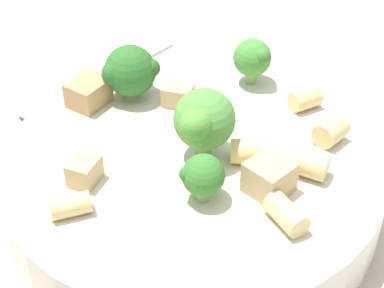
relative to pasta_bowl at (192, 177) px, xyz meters
The scene contains 17 objects.
ground_plane 0.02m from the pasta_bowl, ahead, with size 2.00×2.00×0.00m, color #BCB29E.
pasta_bowl is the anchor object (origin of this frame).
broccoli_floret_0 0.11m from the pasta_bowl, 36.76° to the right, with size 0.03×0.03×0.04m.
broccoli_floret_1 0.09m from the pasta_bowl, 22.75° to the left, with size 0.04×0.04×0.04m.
broccoli_floret_2 0.05m from the pasta_bowl, 114.12° to the right, with size 0.04×0.04×0.05m.
broccoli_floret_3 0.05m from the pasta_bowl, behind, with size 0.03×0.03×0.03m.
rigatoni_0 0.10m from the pasta_bowl, 65.15° to the right, with size 0.02×0.02×0.02m, color #E0C67F.
rigatoni_1 0.09m from the pasta_bowl, 117.65° to the left, with size 0.01×0.01×0.02m, color #E0C67F.
rigatoni_2 0.10m from the pasta_bowl, 88.27° to the right, with size 0.02×0.02×0.02m, color #E0C67F.
rigatoni_3 0.04m from the pasta_bowl, 108.58° to the right, with size 0.02×0.02×0.02m, color #E0C67F.
rigatoni_4 0.08m from the pasta_bowl, 113.84° to the right, with size 0.02×0.02×0.02m, color #E0C67F.
rigatoni_5 0.09m from the pasta_bowl, 148.26° to the right, with size 0.01×0.01×0.03m, color #E0C67F.
chicken_chunk_0 0.06m from the pasta_bowl, 134.94° to the right, with size 0.03×0.02×0.02m, color tan.
chicken_chunk_1 0.10m from the pasta_bowl, 41.60° to the left, with size 0.03×0.02×0.02m, color tan.
chicken_chunk_2 0.07m from the pasta_bowl, ahead, with size 0.02×0.02×0.02m, color tan.
chicken_chunk_3 0.08m from the pasta_bowl, 101.10° to the left, with size 0.02×0.02×0.02m, color tan.
spoon 0.17m from the pasta_bowl, 28.97° to the left, with size 0.12×0.15×0.01m.
Camera 1 is at (-0.32, 0.05, 0.31)m, focal length 60.00 mm.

